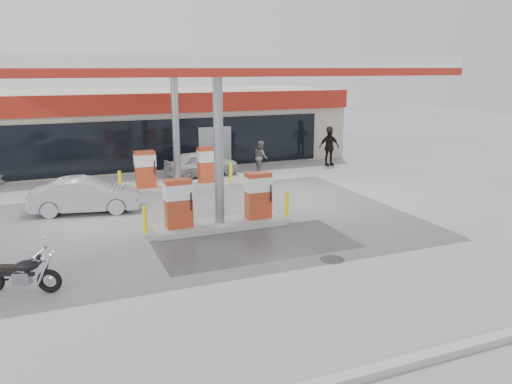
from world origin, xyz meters
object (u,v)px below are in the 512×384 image
(pump_island_far, at_px, (177,173))
(attendant, at_px, (261,157))
(parked_motorcycle, at_px, (22,275))
(hatchback_silver, at_px, (86,195))
(sedan_white, at_px, (202,163))
(pump_island_near, at_px, (220,207))
(parked_car_right, at_px, (229,150))
(biker_walking, at_px, (329,147))

(pump_island_far, distance_m, attendant, 5.14)
(parked_motorcycle, distance_m, hatchback_silver, 6.89)
(parked_motorcycle, distance_m, sedan_white, 13.61)
(pump_island_near, xyz_separation_m, parked_car_right, (4.50, 12.00, -0.16))
(attendant, xyz_separation_m, parked_car_right, (-0.29, 4.16, -0.27))
(sedan_white, height_order, parked_car_right, sedan_white)
(sedan_white, distance_m, parked_car_right, 4.69)
(parked_car_right, xyz_separation_m, biker_walking, (4.50, -3.80, 0.47))
(hatchback_silver, relative_size, parked_car_right, 1.00)
(attendant, height_order, hatchback_silver, attendant)
(sedan_white, xyz_separation_m, attendant, (3.05, -0.36, 0.19))
(biker_walking, bearing_deg, pump_island_near, -135.87)
(hatchback_silver, relative_size, biker_walking, 1.94)
(pump_island_near, xyz_separation_m, biker_walking, (9.00, 8.20, 0.31))
(parked_motorcycle, relative_size, attendant, 1.15)
(attendant, bearing_deg, pump_island_near, 153.29)
(attendant, relative_size, parked_car_right, 0.41)
(pump_island_near, distance_m, sedan_white, 8.38)
(parked_car_right, distance_m, biker_walking, 5.91)
(parked_car_right, bearing_deg, attendant, -156.11)
(biker_walking, bearing_deg, hatchback_silver, -158.78)
(pump_island_far, height_order, attendant, pump_island_far)
(hatchback_silver, distance_m, parked_car_right, 11.98)
(pump_island_far, distance_m, biker_walking, 9.27)
(pump_island_far, bearing_deg, attendant, 21.00)
(parked_motorcycle, relative_size, biker_walking, 0.92)
(parked_car_right, bearing_deg, biker_walking, -110.33)
(hatchback_silver, distance_m, biker_walking, 13.84)
(hatchback_silver, bearing_deg, parked_car_right, -34.43)
(sedan_white, bearing_deg, hatchback_silver, 119.68)
(pump_island_far, distance_m, parked_motorcycle, 10.81)
(sedan_white, distance_m, biker_walking, 7.26)
(pump_island_far, relative_size, hatchback_silver, 1.30)
(pump_island_far, relative_size, parked_car_right, 1.30)
(sedan_white, bearing_deg, pump_island_far, 132.79)
(parked_motorcycle, bearing_deg, sedan_white, 77.79)
(parked_car_right, relative_size, biker_walking, 1.95)
(pump_island_near, relative_size, biker_walking, 2.53)
(sedan_white, bearing_deg, pump_island_near, 159.20)
(parked_motorcycle, bearing_deg, pump_island_far, 78.81)
(sedan_white, distance_m, hatchback_silver, 7.40)
(sedan_white, xyz_separation_m, hatchback_silver, (-5.79, -4.60, 0.02))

